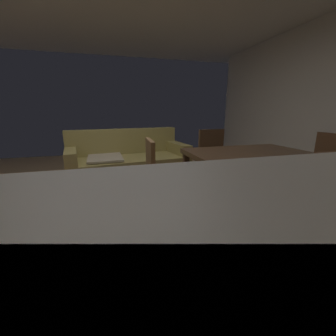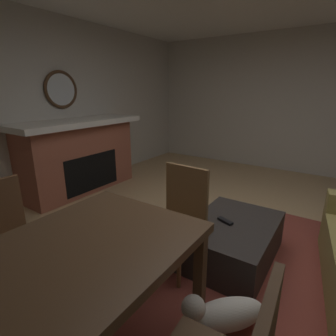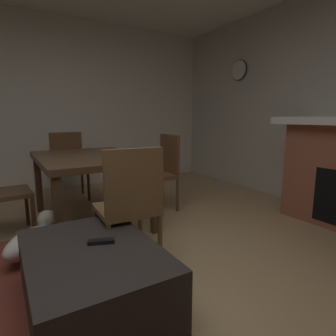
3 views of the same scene
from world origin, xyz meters
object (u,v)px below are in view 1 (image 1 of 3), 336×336
(tv_remote, at_px, (129,182))
(dining_chair_east, at_px, (321,164))
(dining_chair_west, at_px, (161,177))
(dining_chair_south, at_px, (319,198))
(potted_plant, at_px, (230,161))
(small_dog, at_px, (184,185))
(couch, at_px, (128,162))
(dining_chair_north, at_px, (214,156))
(ottoman_coffee_table, at_px, (127,196))
(dining_table, at_px, (251,159))

(tv_remote, relative_size, dining_chair_east, 0.17)
(dining_chair_west, distance_m, dining_chair_south, 1.42)
(potted_plant, bearing_deg, small_dog, -146.87)
(couch, distance_m, tv_remote, 1.43)
(tv_remote, height_order, dining_chair_east, dining_chair_east)
(tv_remote, distance_m, dining_chair_north, 1.52)
(couch, height_order, dining_chair_south, dining_chair_south)
(dining_chair_north, bearing_deg, small_dog, -157.07)
(potted_plant, relative_size, small_dog, 0.94)
(ottoman_coffee_table, bearing_deg, couch, 83.73)
(tv_remote, height_order, dining_table, dining_table)
(small_dog, bearing_deg, dining_chair_west, -128.01)
(dining_chair_west, distance_m, small_dog, 0.90)
(tv_remote, distance_m, potted_plant, 2.35)
(couch, distance_m, small_dog, 1.31)
(dining_table, relative_size, dining_chair_south, 1.53)
(dining_chair_west, distance_m, potted_plant, 2.29)
(ottoman_coffee_table, relative_size, dining_table, 0.73)
(potted_plant, bearing_deg, dining_table, -113.79)
(dining_chair_east, bearing_deg, ottoman_coffee_table, 171.01)
(dining_chair_west, height_order, dining_chair_east, same)
(dining_table, relative_size, dining_chair_west, 1.53)
(potted_plant, distance_m, small_dog, 1.49)
(potted_plant, bearing_deg, ottoman_coffee_table, -152.92)
(tv_remote, xyz_separation_m, dining_chair_east, (2.51, -0.33, 0.13))
(dining_chair_south, xyz_separation_m, potted_plant, (0.65, 2.37, -0.25))
(dining_chair_south, bearing_deg, ottoman_coffee_table, 137.74)
(ottoman_coffee_table, distance_m, dining_table, 1.56)
(dining_table, bearing_deg, small_dog, 132.38)
(ottoman_coffee_table, bearing_deg, small_dog, 16.85)
(dining_chair_west, relative_size, dining_chair_north, 1.00)
(dining_chair_west, distance_m, dining_chair_east, 2.20)
(dining_chair_south, bearing_deg, dining_chair_north, 90.03)
(couch, relative_size, ottoman_coffee_table, 2.11)
(dining_chair_north, bearing_deg, dining_table, -89.64)
(tv_remote, height_order, dining_chair_west, dining_chair_west)
(couch, bearing_deg, dining_table, -53.75)
(dining_chair_west, xyz_separation_m, dining_chair_north, (1.10, 0.90, 0.00))
(dining_table, bearing_deg, ottoman_coffee_table, 164.50)
(tv_remote, bearing_deg, dining_chair_west, -26.11)
(dining_table, bearing_deg, tv_remote, 166.82)
(ottoman_coffee_table, height_order, dining_chair_north, dining_chair_north)
(dining_chair_east, relative_size, dining_chair_north, 1.00)
(tv_remote, relative_size, dining_chair_south, 0.17)
(dining_chair_east, relative_size, small_dog, 1.76)
(dining_table, relative_size, small_dog, 2.68)
(tv_remote, height_order, dining_chair_north, dining_chair_north)
(couch, relative_size, dining_chair_south, 2.34)
(tv_remote, bearing_deg, dining_chair_south, -20.50)
(ottoman_coffee_table, distance_m, dining_chair_east, 2.59)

